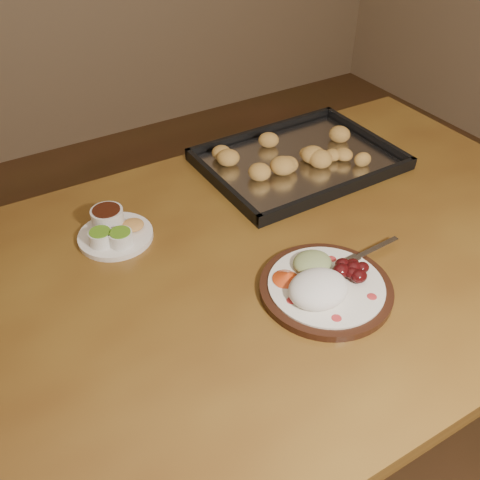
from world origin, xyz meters
TOP-DOWN VIEW (x-y plane):
  - ground at (0.00, 0.00)m, footprint 4.00×4.00m
  - dining_table at (-0.09, -0.06)m, footprint 1.51×0.91m
  - dinner_plate at (-0.05, -0.20)m, footprint 0.33×0.25m
  - condiment_saucer at (-0.32, 0.15)m, footprint 0.15×0.15m
  - baking_tray at (0.18, 0.19)m, footprint 0.47×0.35m

SIDE VIEW (x-z plane):
  - ground at x=0.00m, z-range 0.00..0.00m
  - dining_table at x=-0.09m, z-range 0.28..1.03m
  - baking_tray at x=0.18m, z-range 0.74..0.79m
  - dinner_plate at x=-0.05m, z-range 0.74..0.80m
  - condiment_saucer at x=-0.32m, z-range 0.74..0.80m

